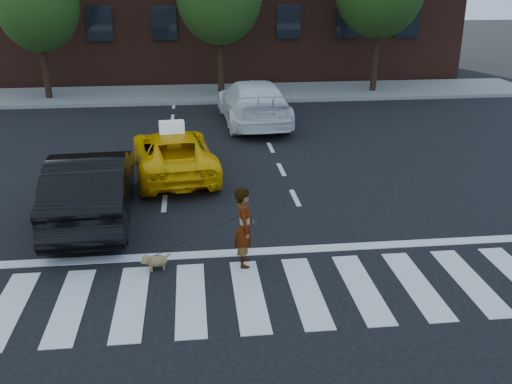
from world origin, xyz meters
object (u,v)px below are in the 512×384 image
(taxi, at_px, (173,153))
(dog, at_px, (155,261))
(black_sedan, at_px, (91,186))
(woman, at_px, (244,227))
(white_suv, at_px, (253,102))

(taxi, xyz_separation_m, dog, (-0.26, -5.47, -0.43))
(black_sedan, relative_size, woman, 3.03)
(white_suv, height_order, dog, white_suv)
(white_suv, distance_m, dog, 11.37)
(white_suv, distance_m, woman, 11.00)
(black_sedan, xyz_separation_m, dog, (1.48, -2.60, -0.59))
(black_sedan, distance_m, woman, 4.09)
(white_suv, height_order, woman, white_suv)
(woman, relative_size, dog, 2.82)
(taxi, bearing_deg, dog, 80.05)
(woman, bearing_deg, dog, 93.79)
(taxi, height_order, black_sedan, black_sedan)
(white_suv, bearing_deg, dog, 71.39)
(black_sedan, bearing_deg, woman, 137.64)
(white_suv, relative_size, dog, 9.95)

